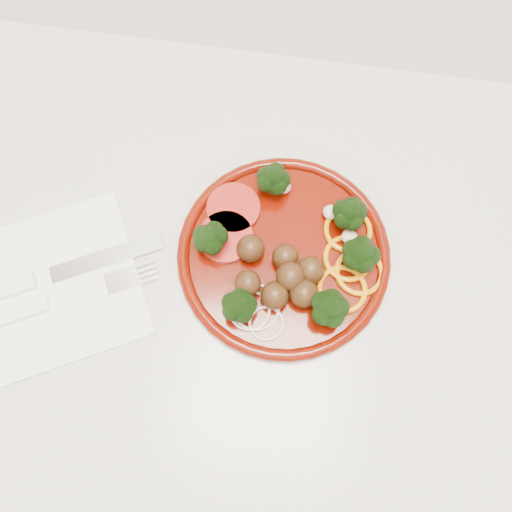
# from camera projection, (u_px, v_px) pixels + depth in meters

# --- Properties ---
(counter) EXTENTS (2.40, 0.60, 0.90)m
(counter) POSITION_uv_depth(u_px,v_px,m) (328.00, 346.00, 0.99)
(counter) COLOR silver
(counter) RESTS_ON ground
(plate) EXTENTS (0.24, 0.24, 0.06)m
(plate) POSITION_uv_depth(u_px,v_px,m) (286.00, 255.00, 0.55)
(plate) COLOR #4B0A01
(plate) RESTS_ON counter
(napkin) EXTENTS (0.24, 0.24, 0.00)m
(napkin) POSITION_uv_depth(u_px,v_px,m) (57.00, 285.00, 0.56)
(napkin) COLOR white
(napkin) RESTS_ON counter
(knife) EXTENTS (0.22, 0.13, 0.01)m
(knife) POSITION_uv_depth(u_px,v_px,m) (29.00, 282.00, 0.55)
(knife) COLOR silver
(knife) RESTS_ON napkin
(fork) EXTENTS (0.20, 0.12, 0.01)m
(fork) POSITION_uv_depth(u_px,v_px,m) (31.00, 310.00, 0.54)
(fork) COLOR white
(fork) RESTS_ON napkin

